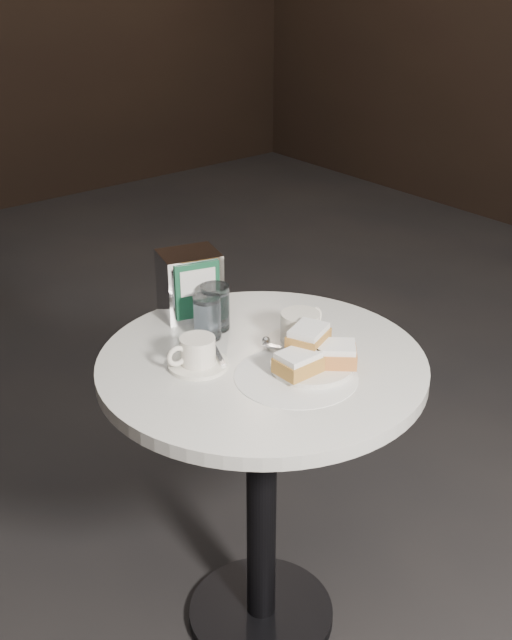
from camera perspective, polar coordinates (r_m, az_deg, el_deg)
The scene contains 9 objects.
ground at distance 2.16m, azimuth 0.36°, elevation -20.36°, with size 7.00×7.00×0.00m, color black.
cafe_table at distance 1.80m, azimuth 0.41°, elevation -8.33°, with size 0.70×0.70×0.74m.
sugar_spill at distance 1.63m, azimuth 2.87°, elevation -4.01°, with size 0.25×0.25×0.00m, color white.
beignet_plate at distance 1.65m, azimuth 4.10°, elevation -2.58°, with size 0.21×0.21×0.08m.
coffee_cup_left at distance 1.66m, azimuth -4.20°, elevation -2.44°, with size 0.14×0.14×0.07m.
coffee_cup_right at distance 1.74m, azimuth 3.16°, elevation -0.77°, with size 0.17×0.17×0.08m.
water_glass_left at distance 1.77m, azimuth -3.49°, elevation 0.16°, with size 0.07×0.07×0.10m.
water_glass_right at distance 1.80m, azimuth -2.91°, elevation 0.86°, with size 0.08×0.08×0.10m.
napkin_dispenser at distance 1.86m, azimuth -4.71°, elevation 2.59°, with size 0.16×0.14×0.15m.
Camera 1 is at (-0.94, -1.14, 1.57)m, focal length 45.00 mm.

